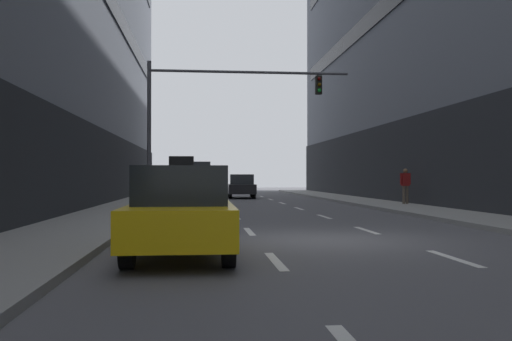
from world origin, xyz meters
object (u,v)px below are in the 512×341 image
object	(u,v)px
car_driving_2	(194,183)
traffic_signal_0	(212,105)
taxi_driving_0	(182,212)
pedestrian_0	(405,183)
car_driving_1	(241,186)

from	to	relation	value
car_driving_2	traffic_signal_0	distance (m)	6.54
taxi_driving_0	pedestrian_0	bearing A→B (deg)	57.00
car_driving_2	taxi_driving_0	bearing A→B (deg)	-89.98
car_driving_1	traffic_signal_0	world-z (taller)	traffic_signal_0
taxi_driving_0	traffic_signal_0	bearing A→B (deg)	86.79
traffic_signal_0	car_driving_2	bearing A→B (deg)	98.57
taxi_driving_0	pedestrian_0	distance (m)	18.18
car_driving_2	car_driving_1	bearing A→B (deg)	65.24
taxi_driving_0	pedestrian_0	xyz separation A→B (m)	(9.90, 15.25, 0.31)
car_driving_2	traffic_signal_0	xyz separation A→B (m)	(0.83, -5.47, 3.48)
taxi_driving_0	car_driving_2	size ratio (longest dim) A/B	0.93
car_driving_2	pedestrian_0	bearing A→B (deg)	-25.94
car_driving_2	pedestrian_0	distance (m)	11.02
taxi_driving_0	car_driving_2	world-z (taller)	car_driving_2
taxi_driving_0	pedestrian_0	size ratio (longest dim) A/B	2.57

